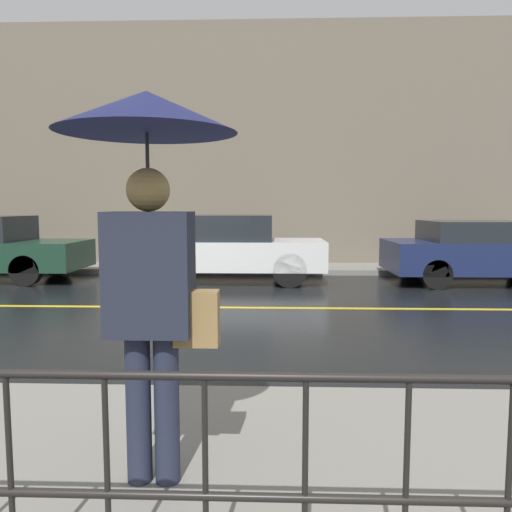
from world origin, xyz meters
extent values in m
plane|color=black|center=(0.00, 0.00, 0.00)|extent=(80.00, 80.00, 0.00)
cube|color=gray|center=(0.00, 4.77, 0.06)|extent=(28.00, 1.66, 0.13)
cube|color=gold|center=(0.00, 0.00, 0.00)|extent=(25.20, 0.12, 0.01)
cube|color=#706656|center=(0.00, 5.74, 3.29)|extent=(28.00, 0.30, 6.58)
cylinder|color=black|center=(0.77, -6.21, 0.57)|extent=(0.02, 0.02, 0.88)
cylinder|color=black|center=(1.16, -6.21, 0.57)|extent=(0.02, 0.02, 0.88)
cylinder|color=black|center=(1.55, -6.21, 0.57)|extent=(0.02, 0.02, 0.88)
cylinder|color=black|center=(1.94, -6.21, 0.57)|extent=(0.02, 0.02, 0.88)
cylinder|color=black|center=(2.32, -6.21, 0.57)|extent=(0.02, 0.02, 0.88)
cylinder|color=black|center=(2.71, -6.21, 0.57)|extent=(0.02, 0.02, 0.88)
cylinder|color=#23283D|center=(1.07, -5.42, 0.54)|extent=(0.14, 0.14, 0.83)
cylinder|color=#23283D|center=(1.23, -5.42, 0.54)|extent=(0.14, 0.14, 0.83)
cube|color=#232838|center=(1.15, -5.42, 1.29)|extent=(0.45, 0.27, 0.66)
sphere|color=tan|center=(1.15, -5.42, 1.74)|extent=(0.23, 0.23, 0.23)
cylinder|color=#262628|center=(1.15, -5.42, 1.66)|extent=(0.02, 0.02, 0.74)
cone|color=#191E4C|center=(1.15, -5.42, 2.14)|extent=(0.95, 0.95, 0.21)
cube|color=#9E7A47|center=(1.40, -5.42, 1.05)|extent=(0.24, 0.12, 0.30)
cylinder|color=black|center=(-3.37, 3.63, 0.33)|extent=(0.65, 0.22, 0.65)
cylinder|color=black|center=(-3.37, 2.11, 0.33)|extent=(0.65, 0.22, 0.65)
cube|color=silver|center=(0.87, 2.87, 0.61)|extent=(4.09, 1.71, 0.62)
cube|color=#1E2328|center=(0.71, 2.87, 1.20)|extent=(2.13, 1.58, 0.55)
cylinder|color=black|center=(2.14, 3.62, 0.35)|extent=(0.71, 0.22, 0.71)
cylinder|color=black|center=(2.14, 2.12, 0.35)|extent=(0.71, 0.22, 0.71)
cylinder|color=black|center=(-0.40, 3.62, 0.35)|extent=(0.71, 0.22, 0.71)
cylinder|color=black|center=(-0.40, 2.12, 0.35)|extent=(0.71, 0.22, 0.71)
cube|color=#19234C|center=(6.33, 2.87, 0.59)|extent=(4.04, 1.94, 0.66)
cube|color=#1E2328|center=(6.17, 2.87, 1.13)|extent=(2.10, 1.79, 0.43)
cylinder|color=black|center=(5.08, 3.73, 0.30)|extent=(0.60, 0.22, 0.60)
cylinder|color=black|center=(5.08, 2.01, 0.30)|extent=(0.60, 0.22, 0.60)
camera|label=1|loc=(1.81, -8.05, 1.65)|focal=35.00mm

